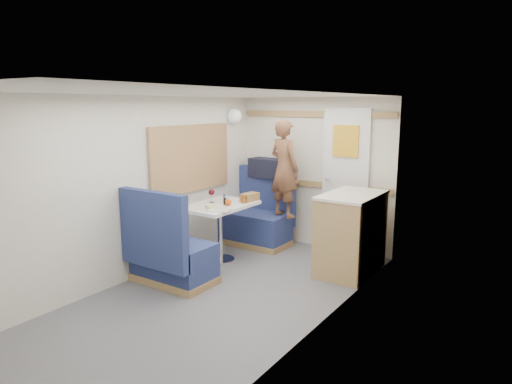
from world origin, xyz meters
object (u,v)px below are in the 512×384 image
Objects in this scene: bench_far at (259,223)px; person at (284,169)px; tray at (221,209)px; pepper_grinder at (225,201)px; dome_light at (234,116)px; orange_fruit at (228,202)px; wine_glass at (212,193)px; dinette_table at (219,217)px; galley_counter at (351,233)px; duffel_bag at (269,168)px; beer_glass at (244,199)px; tumbler_right at (226,198)px; tumbler_left at (186,203)px; bench_near at (170,257)px; bread_loaf at (250,197)px; cheese_block at (209,207)px.

bench_far is 0.82× the size of person.
pepper_grinder reaches higher than tray.
dome_light is 1.58m from tray.
dome_light is 2.66× the size of orange_fruit.
pepper_grinder is at bearing -3.93° from wine_glass.
tray is (0.19, -0.21, 0.16)m from dinette_table.
galley_counter reaches higher than orange_fruit.
beer_glass is (0.21, -0.92, -0.26)m from duffel_bag.
tumbler_right is (0.40, -0.74, -0.98)m from dome_light.
dinette_table is 0.47m from tumbler_left.
bench_near is 1.09m from tumbler_right.
dinette_table is at bearing -65.35° from dome_light.
orange_fruit is at bearing 77.38° from bench_near.
orange_fruit is at bearing -92.67° from bread_loaf.
bread_loaf is (-0.02, 0.16, 0.00)m from beer_glass.
beer_glass is 1.13× the size of pepper_grinder.
dome_light is 0.36× the size of duffel_bag.
beer_glass is 0.16m from bread_loaf.
person is 1.15m from tray.
bench_far is at bearing 90.00° from bench_near.
duffel_bag is 1.53m from tumbler_left.
dinette_table is 4.60× the size of dome_light.
galley_counter is (1.47, 0.55, -0.10)m from dinette_table.
galley_counter is 1.27m from person.
tray is (0.19, 0.65, 0.43)m from bench_near.
dome_light reaches higher than bench_far.
tumbler_right is at bearing 78.05° from person.
bench_near is at bearing -90.77° from tumbler_right.
bench_far reaches higher than dinette_table.
bread_loaf reaches higher than pepper_grinder.
tumbler_right is at bearing -84.76° from duffel_bag.
pepper_grinder is at bearing -57.66° from tumbler_right.
bread_loaf is at bearing 71.50° from pepper_grinder.
dome_light is (-0.39, 1.71, 1.45)m from bench_near.
person is 16.95× the size of orange_fruit.
pepper_grinder is at bearing -60.81° from dome_light.
tumbler_left is at bearing -156.93° from tray.
bench_near reaches higher than tumbler_left.
wine_glass is (-0.32, 0.23, 0.11)m from tray.
bench_near is 10.76× the size of beer_glass.
dinette_table is 1.57m from galley_counter.
galley_counter is 1.46m from orange_fruit.
beer_glass is at bearing 75.64° from cheese_block.
bench_near is 0.95m from orange_fruit.
pepper_grinder is (0.07, -0.11, -0.01)m from tumbler_right.
bench_far and bench_near have the same top height.
galley_counter is 5.48× the size of wine_glass.
dome_light is 1.29m from tumbler_right.
tray is at bearing -80.04° from bench_far.
orange_fruit is at bearing -17.77° from dinette_table.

